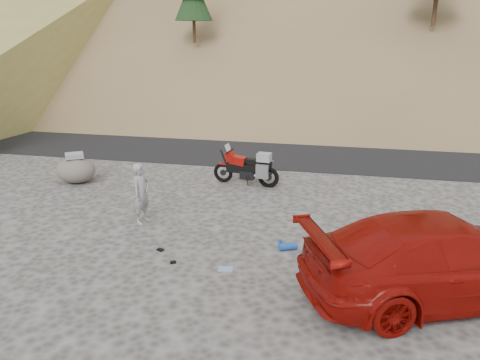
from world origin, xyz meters
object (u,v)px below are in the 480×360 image
object	(u,v)px
motorcycle	(249,168)
boulder	(76,169)
red_car	(440,295)
man	(143,222)

from	to	relation	value
motorcycle	boulder	world-z (taller)	motorcycle
motorcycle	red_car	xyz separation A→B (m)	(4.92, -5.82, -0.58)
boulder	red_car	bearing A→B (deg)	-24.69
motorcycle	red_car	bearing A→B (deg)	-42.31
motorcycle	boulder	bearing A→B (deg)	-163.33
man	red_car	distance (m)	7.41
man	boulder	size ratio (longest dim) A/B	1.00
man	boulder	distance (m)	4.49
red_car	motorcycle	bearing A→B (deg)	16.35
man	motorcycle	bearing A→B (deg)	-17.75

